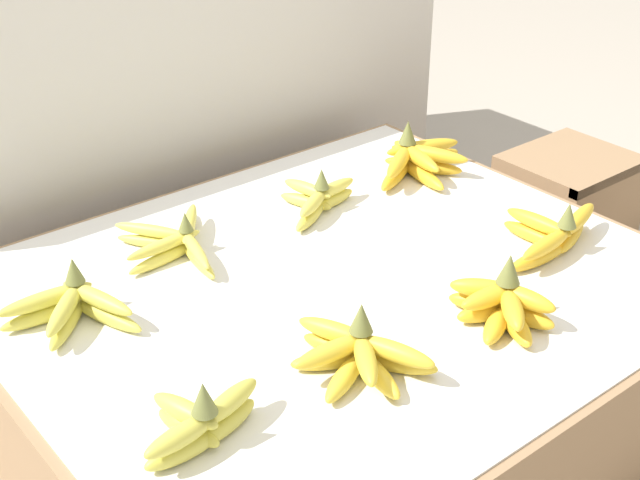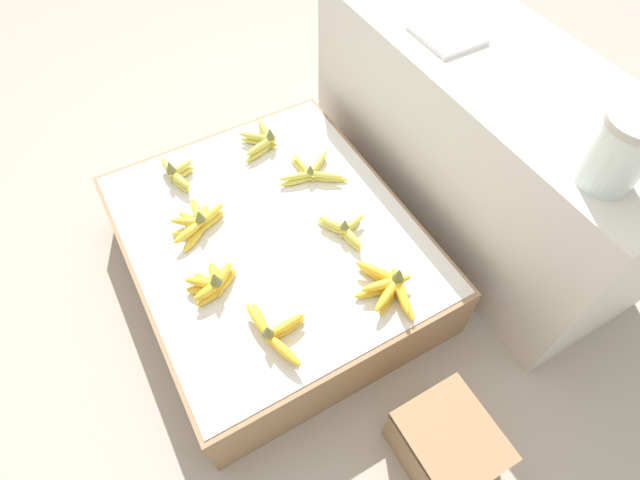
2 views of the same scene
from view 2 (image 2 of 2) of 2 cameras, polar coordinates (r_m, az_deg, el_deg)
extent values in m
plane|color=#A89E8E|center=(2.00, -5.06, -3.73)|extent=(10.00, 10.00, 0.00)
cube|color=#997551|center=(1.89, -5.36, -1.52)|extent=(1.14, 0.97, 0.27)
cube|color=silver|center=(1.78, -5.69, 1.00)|extent=(1.10, 0.94, 0.00)
cube|color=beige|center=(2.04, 17.42, 10.76)|extent=(1.49, 0.55, 0.73)
cube|color=#997551|center=(1.67, 14.24, -21.77)|extent=(0.29, 0.25, 0.22)
cube|color=brown|center=(1.55, 11.47, -23.18)|extent=(0.29, 0.02, 0.02)
ellipsoid|color=gold|center=(1.96, -15.69, 6.19)|extent=(0.11, 0.06, 0.03)
ellipsoid|color=gold|center=(1.99, -15.54, 7.28)|extent=(0.05, 0.11, 0.03)
ellipsoid|color=gold|center=(2.01, -16.65, 7.42)|extent=(0.11, 0.03, 0.03)
ellipsoid|color=gold|center=(1.93, -15.72, 6.66)|extent=(0.11, 0.06, 0.03)
ellipsoid|color=gold|center=(1.98, -15.73, 7.90)|extent=(0.06, 0.11, 0.03)
ellipsoid|color=gold|center=(1.99, -17.02, 8.01)|extent=(0.11, 0.04, 0.03)
cone|color=olive|center=(1.94, -16.80, 8.11)|extent=(0.04, 0.04, 0.05)
ellipsoid|color=gold|center=(1.81, -12.43, 2.09)|extent=(0.07, 0.13, 0.03)
ellipsoid|color=gold|center=(1.83, -13.11, 2.47)|extent=(0.13, 0.08, 0.03)
ellipsoid|color=gold|center=(1.83, -14.45, 2.18)|extent=(0.13, 0.08, 0.03)
ellipsoid|color=gold|center=(1.81, -14.66, 1.07)|extent=(0.06, 0.13, 0.03)
ellipsoid|color=gold|center=(1.78, -14.18, 0.20)|extent=(0.09, 0.12, 0.03)
ellipsoid|color=gold|center=(1.79, -12.48, 2.81)|extent=(0.08, 0.13, 0.03)
ellipsoid|color=gold|center=(1.82, -13.87, 3.19)|extent=(0.13, 0.04, 0.03)
ellipsoid|color=gold|center=(1.79, -14.81, 2.06)|extent=(0.09, 0.12, 0.03)
ellipsoid|color=gold|center=(1.77, -14.78, 0.90)|extent=(0.07, 0.13, 0.03)
cone|color=olive|center=(1.75, -13.64, 2.77)|extent=(0.04, 0.04, 0.05)
ellipsoid|color=gold|center=(1.66, -10.78, -4.67)|extent=(0.08, 0.11, 0.03)
ellipsoid|color=gold|center=(1.66, -11.56, -4.72)|extent=(0.11, 0.07, 0.03)
ellipsoid|color=gold|center=(1.67, -12.82, -4.71)|extent=(0.11, 0.08, 0.03)
ellipsoid|color=gold|center=(1.66, -13.20, -5.56)|extent=(0.08, 0.11, 0.03)
ellipsoid|color=gold|center=(1.64, -12.37, -6.19)|extent=(0.06, 0.11, 0.03)
ellipsoid|color=gold|center=(1.63, -11.10, -4.06)|extent=(0.09, 0.11, 0.03)
ellipsoid|color=gold|center=(1.64, -11.96, -4.07)|extent=(0.11, 0.05, 0.03)
ellipsoid|color=gold|center=(1.64, -13.40, -4.70)|extent=(0.10, 0.11, 0.03)
ellipsoid|color=gold|center=(1.62, -12.56, -5.59)|extent=(0.05, 0.11, 0.03)
cone|color=olive|center=(1.59, -11.93, -4.25)|extent=(0.04, 0.04, 0.05)
ellipsoid|color=gold|center=(1.53, -4.44, -12.33)|extent=(0.14, 0.08, 0.03)
ellipsoid|color=gold|center=(1.55, -3.90, -10.16)|extent=(0.04, 0.14, 0.03)
ellipsoid|color=gold|center=(1.57, -6.74, -9.24)|extent=(0.14, 0.04, 0.03)
ellipsoid|color=gold|center=(1.50, -4.12, -12.46)|extent=(0.14, 0.07, 0.03)
ellipsoid|color=gold|center=(1.53, -4.04, -9.77)|extent=(0.04, 0.14, 0.03)
ellipsoid|color=gold|center=(1.54, -7.07, -9.11)|extent=(0.14, 0.04, 0.03)
cone|color=olive|center=(1.48, -6.01, -10.22)|extent=(0.03, 0.03, 0.05)
ellipsoid|color=gold|center=(2.08, -6.15, 11.68)|extent=(0.16, 0.04, 0.03)
ellipsoid|color=gold|center=(2.06, -6.99, 11.04)|extent=(0.13, 0.13, 0.03)
ellipsoid|color=gold|center=(2.02, -6.88, 9.95)|extent=(0.07, 0.16, 0.03)
ellipsoid|color=gold|center=(2.07, -6.23, 12.25)|extent=(0.16, 0.04, 0.03)
ellipsoid|color=gold|center=(2.05, -7.14, 11.61)|extent=(0.13, 0.13, 0.03)
ellipsoid|color=gold|center=(2.01, -6.67, 10.72)|extent=(0.07, 0.16, 0.03)
cone|color=olive|center=(2.01, -5.74, 12.13)|extent=(0.03, 0.03, 0.04)
ellipsoid|color=#DBCC4C|center=(1.91, 0.97, 7.01)|extent=(0.10, 0.14, 0.02)
ellipsoid|color=#DBCC4C|center=(1.95, -0.31, 8.34)|extent=(0.11, 0.14, 0.02)
ellipsoid|color=#DBCC4C|center=(1.94, -2.03, 8.03)|extent=(0.15, 0.04, 0.02)
ellipsoid|color=#DBCC4C|center=(1.91, -2.45, 6.78)|extent=(0.05, 0.15, 0.02)
ellipsoid|color=#DBCC4C|center=(1.89, 0.33, 7.44)|extent=(0.11, 0.13, 0.02)
ellipsoid|color=#DBCC4C|center=(1.94, -0.19, 8.88)|extent=(0.10, 0.14, 0.02)
ellipsoid|color=#DBCC4C|center=(1.93, -1.88, 8.46)|extent=(0.15, 0.03, 0.02)
ellipsoid|color=#DBCC4C|center=(1.89, -2.53, 7.32)|extent=(0.06, 0.15, 0.02)
cone|color=olive|center=(1.88, -1.13, 8.21)|extent=(0.03, 0.03, 0.04)
ellipsoid|color=#DBCC4C|center=(1.73, 3.46, 0.05)|extent=(0.12, 0.04, 0.03)
ellipsoid|color=#DBCC4C|center=(1.76, 3.47, 1.47)|extent=(0.07, 0.12, 0.03)
ellipsoid|color=#DBCC4C|center=(1.76, 1.24, 1.54)|extent=(0.11, 0.08, 0.03)
ellipsoid|color=#DBCC4C|center=(1.71, 3.50, 0.54)|extent=(0.12, 0.04, 0.03)
ellipsoid|color=#DBCC4C|center=(1.74, 3.66, 1.88)|extent=(0.05, 0.12, 0.03)
ellipsoid|color=#DBCC4C|center=(1.74, 1.53, 1.85)|extent=(0.11, 0.08, 0.03)
cone|color=olive|center=(1.70, 2.85, 1.92)|extent=(0.03, 0.03, 0.04)
ellipsoid|color=gold|center=(1.65, 6.89, -4.22)|extent=(0.17, 0.10, 0.03)
ellipsoid|color=gold|center=(1.62, 6.75, -5.72)|extent=(0.07, 0.17, 0.03)
ellipsoid|color=gold|center=(1.62, 8.13, -6.16)|extent=(0.11, 0.16, 0.03)
ellipsoid|color=gold|center=(1.62, 9.40, -6.63)|extent=(0.17, 0.06, 0.03)
ellipsoid|color=gold|center=(1.62, 6.82, -3.74)|extent=(0.16, 0.12, 0.03)
ellipsoid|color=gold|center=(1.60, 7.60, -4.95)|extent=(0.07, 0.17, 0.03)
ellipsoid|color=gold|center=(1.59, 7.94, -5.88)|extent=(0.10, 0.17, 0.03)
ellipsoid|color=gold|center=(1.60, 9.19, -5.73)|extent=(0.17, 0.08, 0.03)
cone|color=olive|center=(1.58, 8.99, -3.83)|extent=(0.04, 0.04, 0.05)
cylinder|color=silver|center=(1.44, 30.93, 8.40)|extent=(0.15, 0.15, 0.19)
cylinder|color=#B7B2A8|center=(1.38, 32.74, 11.31)|extent=(0.15, 0.15, 0.02)
cube|color=white|center=(1.86, 14.33, 21.85)|extent=(0.21, 0.19, 0.02)
camera|label=1|loc=(2.04, -49.22, 19.98)|focal=50.00mm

